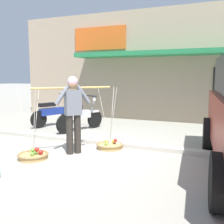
# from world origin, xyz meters

# --- Properties ---
(ground_plane) EXTENTS (90.00, 90.00, 0.00)m
(ground_plane) POSITION_xyz_m (0.00, 0.00, 0.00)
(ground_plane) COLOR #9E998C
(sidewalk_curb) EXTENTS (20.00, 0.24, 0.10)m
(sidewalk_curb) POSITION_xyz_m (0.00, 0.70, 0.05)
(sidewalk_curb) COLOR #BAB4A5
(sidewalk_curb) RESTS_ON ground
(fruit_vendor) EXTENTS (1.18, 1.38, 1.70)m
(fruit_vendor) POSITION_xyz_m (-0.33, -0.24, 0.98)
(fruit_vendor) COLOR #2D2823
(fruit_vendor) RESTS_ON ground
(fruit_basket_left_side) EXTENTS (0.63, 0.63, 1.45)m
(fruit_basket_left_side) POSITION_xyz_m (-0.90, -0.91, 0.08)
(fruit_basket_left_side) COLOR tan
(fruit_basket_left_side) RESTS_ON ground
(fruit_basket_right_side) EXTENTS (0.63, 0.63, 1.45)m
(fruit_basket_right_side) POSITION_xyz_m (0.25, 0.44, 0.08)
(fruit_basket_right_side) COLOR tan
(fruit_basket_right_side) RESTS_ON ground
(motorcycle_nearest_shop) EXTENTS (0.75, 1.74, 1.09)m
(motorcycle_nearest_shop) POSITION_xyz_m (-2.70, 2.37, 0.45)
(motorcycle_nearest_shop) COLOR black
(motorcycle_nearest_shop) RESTS_ON ground
(motorcycle_second_in_row) EXTENTS (0.75, 1.74, 1.09)m
(motorcycle_second_in_row) POSITION_xyz_m (-1.43, 1.97, 0.45)
(motorcycle_second_in_row) COLOR black
(motorcycle_second_in_row) RESTS_ON ground
(storefront_building) EXTENTS (13.00, 6.00, 4.20)m
(storefront_building) POSITION_xyz_m (0.93, 7.21, 2.10)
(storefront_building) COLOR tan
(storefront_building) RESTS_ON ground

